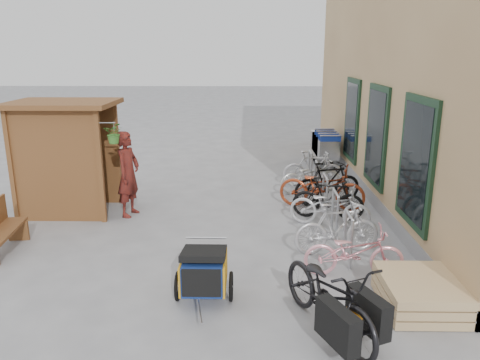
{
  "coord_description": "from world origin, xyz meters",
  "views": [
    {
      "loc": [
        0.63,
        -7.17,
        3.41
      ],
      "look_at": [
        0.5,
        1.5,
        1.0
      ],
      "focal_mm": 35.0,
      "sensor_mm": 36.0,
      "label": 1
    }
  ],
  "objects_px": {
    "pallet_stack": "(420,293)",
    "bike_1": "(337,228)",
    "person_kiosk": "(128,174)",
    "bike_7": "(313,169)",
    "bike_5": "(328,183)",
    "bike_6": "(310,176)",
    "shopping_carts": "(324,144)",
    "bike_2": "(330,206)",
    "child_trailer": "(204,270)",
    "bike_4": "(322,187)",
    "bike_0": "(354,252)",
    "cargo_bike": "(330,296)",
    "bike_3": "(328,198)",
    "kiosk": "(62,142)"
  },
  "relations": [
    {
      "from": "cargo_bike",
      "to": "bike_6",
      "type": "relative_size",
      "value": 1.29
    },
    {
      "from": "person_kiosk",
      "to": "bike_6",
      "type": "relative_size",
      "value": 1.14
    },
    {
      "from": "person_kiosk",
      "to": "bike_5",
      "type": "bearing_deg",
      "value": -63.32
    },
    {
      "from": "bike_4",
      "to": "bike_6",
      "type": "height_order",
      "value": "bike_4"
    },
    {
      "from": "person_kiosk",
      "to": "bike_7",
      "type": "bearing_deg",
      "value": -46.46
    },
    {
      "from": "bike_3",
      "to": "bike_7",
      "type": "bearing_deg",
      "value": 12.18
    },
    {
      "from": "kiosk",
      "to": "bike_0",
      "type": "relative_size",
      "value": 1.62
    },
    {
      "from": "bike_3",
      "to": "bike_7",
      "type": "xyz_separation_m",
      "value": [
        0.02,
        2.43,
        0.02
      ]
    },
    {
      "from": "child_trailer",
      "to": "bike_4",
      "type": "xyz_separation_m",
      "value": [
        2.26,
        4.0,
        0.05
      ]
    },
    {
      "from": "kiosk",
      "to": "child_trailer",
      "type": "height_order",
      "value": "kiosk"
    },
    {
      "from": "bike_2",
      "to": "bike_6",
      "type": "xyz_separation_m",
      "value": [
        -0.08,
        2.32,
        -0.0
      ]
    },
    {
      "from": "kiosk",
      "to": "bike_7",
      "type": "distance_m",
      "value": 6.08
    },
    {
      "from": "bike_2",
      "to": "bike_7",
      "type": "distance_m",
      "value": 2.88
    },
    {
      "from": "cargo_bike",
      "to": "bike_5",
      "type": "xyz_separation_m",
      "value": [
        0.82,
        5.16,
        -0.02
      ]
    },
    {
      "from": "child_trailer",
      "to": "bike_4",
      "type": "height_order",
      "value": "bike_4"
    },
    {
      "from": "pallet_stack",
      "to": "bike_2",
      "type": "xyz_separation_m",
      "value": [
        -0.72,
        3.05,
        0.21
      ]
    },
    {
      "from": "bike_0",
      "to": "cargo_bike",
      "type": "bearing_deg",
      "value": 159.96
    },
    {
      "from": "pallet_stack",
      "to": "bike_1",
      "type": "relative_size",
      "value": 0.79
    },
    {
      "from": "pallet_stack",
      "to": "bike_1",
      "type": "bearing_deg",
      "value": 114.37
    },
    {
      "from": "bike_0",
      "to": "bike_1",
      "type": "relative_size",
      "value": 1.01
    },
    {
      "from": "bike_3",
      "to": "person_kiosk",
      "type": "bearing_deg",
      "value": 100.25
    },
    {
      "from": "shopping_carts",
      "to": "cargo_bike",
      "type": "distance_m",
      "value": 9.04
    },
    {
      "from": "cargo_bike",
      "to": "bike_3",
      "type": "bearing_deg",
      "value": 56.8
    },
    {
      "from": "pallet_stack",
      "to": "bike_7",
      "type": "distance_m",
      "value": 5.98
    },
    {
      "from": "shopping_carts",
      "to": "bike_5",
      "type": "xyz_separation_m",
      "value": [
        -0.52,
        -3.78,
        -0.16
      ]
    },
    {
      "from": "cargo_bike",
      "to": "bike_0",
      "type": "distance_m",
      "value": 1.66
    },
    {
      "from": "bike_5",
      "to": "child_trailer",
      "type": "bearing_deg",
      "value": 134.91
    },
    {
      "from": "shopping_carts",
      "to": "person_kiosk",
      "type": "height_order",
      "value": "person_kiosk"
    },
    {
      "from": "pallet_stack",
      "to": "bike_4",
      "type": "xyz_separation_m",
      "value": [
        -0.71,
        4.17,
        0.29
      ]
    },
    {
      "from": "person_kiosk",
      "to": "bike_3",
      "type": "relative_size",
      "value": 1.22
    },
    {
      "from": "cargo_bike",
      "to": "bike_5",
      "type": "bearing_deg",
      "value": 56.87
    },
    {
      "from": "cargo_bike",
      "to": "bike_0",
      "type": "bearing_deg",
      "value": 43.47
    },
    {
      "from": "kiosk",
      "to": "bike_5",
      "type": "relative_size",
      "value": 1.54
    },
    {
      "from": "child_trailer",
      "to": "bike_7",
      "type": "relative_size",
      "value": 0.87
    },
    {
      "from": "person_kiosk",
      "to": "bike_0",
      "type": "distance_m",
      "value": 5.01
    },
    {
      "from": "kiosk",
      "to": "bike_2",
      "type": "distance_m",
      "value": 5.73
    },
    {
      "from": "shopping_carts",
      "to": "bike_2",
      "type": "xyz_separation_m",
      "value": [
        -0.72,
        -5.28,
        -0.22
      ]
    },
    {
      "from": "kiosk",
      "to": "bike_6",
      "type": "distance_m",
      "value": 5.79
    },
    {
      "from": "child_trailer",
      "to": "bike_3",
      "type": "xyz_separation_m",
      "value": [
        2.28,
        3.33,
        -0.0
      ]
    },
    {
      "from": "bike_0",
      "to": "bike_4",
      "type": "xyz_separation_m",
      "value": [
        0.0,
        3.25,
        0.09
      ]
    },
    {
      "from": "shopping_carts",
      "to": "bike_0",
      "type": "xyz_separation_m",
      "value": [
        -0.7,
        -7.41,
        -0.24
      ]
    },
    {
      "from": "bike_0",
      "to": "bike_5",
      "type": "relative_size",
      "value": 0.95
    },
    {
      "from": "shopping_carts",
      "to": "bike_7",
      "type": "distance_m",
      "value": 2.49
    },
    {
      "from": "cargo_bike",
      "to": "bike_1",
      "type": "bearing_deg",
      "value": 53.34
    },
    {
      "from": "bike_0",
      "to": "bike_5",
      "type": "height_order",
      "value": "bike_5"
    },
    {
      "from": "cargo_bike",
      "to": "bike_2",
      "type": "relative_size",
      "value": 1.27
    },
    {
      "from": "bike_5",
      "to": "bike_6",
      "type": "xyz_separation_m",
      "value": [
        -0.28,
        0.82,
        -0.07
      ]
    },
    {
      "from": "bike_4",
      "to": "bike_7",
      "type": "distance_m",
      "value": 1.77
    },
    {
      "from": "bike_0",
      "to": "bike_3",
      "type": "bearing_deg",
      "value": 1.76
    },
    {
      "from": "bike_2",
      "to": "cargo_bike",
      "type": "bearing_deg",
      "value": -170.1
    }
  ]
}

